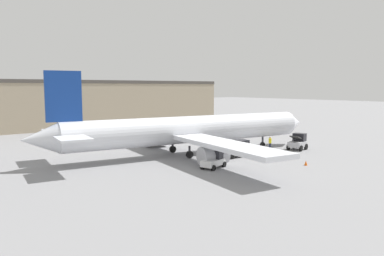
% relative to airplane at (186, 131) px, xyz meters
% --- Properties ---
extents(ground_plane, '(400.00, 400.00, 0.00)m').
position_rel_airplane_xyz_m(ground_plane, '(0.97, -0.13, -3.19)').
color(ground_plane, gray).
extents(terminal_building, '(75.24, 10.79, 10.32)m').
position_rel_airplane_xyz_m(terminal_building, '(-0.78, 41.99, 1.98)').
color(terminal_building, gray).
rests_on(terminal_building, ground_plane).
extents(airplane, '(40.55, 37.43, 10.60)m').
position_rel_airplane_xyz_m(airplane, '(0.00, 0.00, 0.00)').
color(airplane, silver).
rests_on(airplane, ground_plane).
extents(ground_crew_worker, '(0.40, 0.40, 1.81)m').
position_rel_airplane_xyz_m(ground_crew_worker, '(12.15, -3.87, -2.22)').
color(ground_crew_worker, '#1E2338').
rests_on(ground_crew_worker, ground_plane).
extents(baggage_tug, '(3.58, 2.41, 2.14)m').
position_rel_airplane_xyz_m(baggage_tug, '(4.30, -5.19, -2.21)').
color(baggage_tug, '#B2B2B7').
rests_on(baggage_tug, ground_plane).
extents(belt_loader_truck, '(3.04, 2.67, 2.28)m').
position_rel_airplane_xyz_m(belt_loader_truck, '(15.03, -6.49, -2.11)').
color(belt_loader_truck, '#B2B2B7').
rests_on(belt_loader_truck, ground_plane).
extents(pushback_tug, '(3.50, 2.46, 1.89)m').
position_rel_airplane_xyz_m(pushback_tug, '(-2.15, -8.26, -2.32)').
color(pushback_tug, silver).
rests_on(pushback_tug, ground_plane).
extents(safety_cone_near, '(0.36, 0.36, 0.55)m').
position_rel_airplane_xyz_m(safety_cone_near, '(6.77, -13.73, -2.91)').
color(safety_cone_near, '#EF590F').
rests_on(safety_cone_near, ground_plane).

